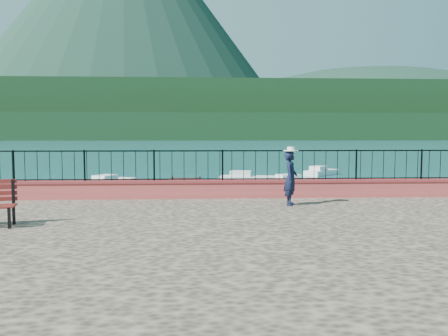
{
  "coord_description": "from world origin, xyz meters",
  "views": [
    {
      "loc": [
        -0.99,
        -10.34,
        3.22
      ],
      "look_at": [
        -0.34,
        2.0,
        2.3
      ],
      "focal_mm": 35.0,
      "sensor_mm": 36.0,
      "label": 1
    }
  ],
  "objects": [
    {
      "name": "ground",
      "position": [
        0.0,
        0.0,
        0.0
      ],
      "size": [
        2000.0,
        2000.0,
        0.0
      ],
      "primitive_type": "plane",
      "color": "#19596B",
      "rests_on": "ground"
    },
    {
      "name": "boat_3",
      "position": [
        -6.71,
        17.47,
        0.4
      ],
      "size": [
        2.88,
        3.93,
        0.8
      ],
      "primitive_type": "cube",
      "rotation": [
        0.0,
        0.0,
        1.09
      ],
      "color": "silver",
      "rests_on": "ground"
    },
    {
      "name": "volcano",
      "position": [
        -120.0,
        700.0,
        190.0
      ],
      "size": [
        560.0,
        560.0,
        380.0
      ],
      "primitive_type": "cone",
      "color": "#142D23",
      "rests_on": "ground"
    },
    {
      "name": "boat_5",
      "position": [
        8.81,
        24.57,
        0.4
      ],
      "size": [
        3.38,
        3.34,
        0.8
      ],
      "primitive_type": "cube",
      "rotation": [
        0.0,
        0.0,
        0.77
      ],
      "color": "silver",
      "rests_on": "ground"
    },
    {
      "name": "far_forest",
      "position": [
        0.0,
        300.0,
        9.0
      ],
      "size": [
        900.0,
        60.0,
        18.0
      ],
      "primitive_type": "cube",
      "color": "black",
      "rests_on": "ground"
    },
    {
      "name": "dock",
      "position": [
        -2.0,
        12.0,
        0.15
      ],
      "size": [
        2.0,
        16.0,
        0.3
      ],
      "primitive_type": "cube",
      "color": "#2D231C",
      "rests_on": "ground"
    },
    {
      "name": "boat_2",
      "position": [
        5.05,
        17.01,
        0.4
      ],
      "size": [
        4.03,
        2.43,
        0.8
      ],
      "primitive_type": "cube",
      "rotation": [
        0.0,
        0.0,
        0.32
      ],
      "color": "silver",
      "rests_on": "ground"
    },
    {
      "name": "boat_1",
      "position": [
        1.27,
        14.14,
        0.4
      ],
      "size": [
        4.26,
        1.78,
        0.8
      ],
      "primitive_type": "cube",
      "rotation": [
        0.0,
        0.0,
        0.12
      ],
      "color": "white",
      "rests_on": "ground"
    },
    {
      "name": "person",
      "position": [
        1.6,
        2.11,
        1.99
      ],
      "size": [
        0.55,
        0.67,
        1.58
      ],
      "primitive_type": "imported",
      "rotation": [
        0.0,
        0.0,
        1.22
      ],
      "color": "black",
      "rests_on": "promenade"
    },
    {
      "name": "companion_hill",
      "position": [
        220.0,
        560.0,
        0.0
      ],
      "size": [
        448.0,
        384.0,
        180.0
      ],
      "primitive_type": "ellipsoid",
      "color": "#142D23",
      "rests_on": "ground"
    },
    {
      "name": "hat",
      "position": [
        1.6,
        2.11,
        2.84
      ],
      "size": [
        0.44,
        0.44,
        0.12
      ],
      "primitive_type": "cylinder",
      "color": "white",
      "rests_on": "person"
    },
    {
      "name": "boat_4",
      "position": [
        2.34,
        19.59,
        0.4
      ],
      "size": [
        4.25,
        2.07,
        0.8
      ],
      "primitive_type": "cube",
      "rotation": [
        0.0,
        0.0,
        -0.2
      ],
      "color": "silver",
      "rests_on": "ground"
    },
    {
      "name": "boat_0",
      "position": [
        -4.47,
        8.66,
        0.4
      ],
      "size": [
        3.55,
        2.52,
        0.8
      ],
      "primitive_type": "cube",
      "rotation": [
        0.0,
        0.0,
        0.41
      ],
      "color": "silver",
      "rests_on": "ground"
    },
    {
      "name": "railing",
      "position": [
        0.0,
        3.7,
        2.25
      ],
      "size": [
        27.0,
        0.05,
        0.95
      ],
      "primitive_type": "cube",
      "color": "black",
      "rests_on": "parapet"
    },
    {
      "name": "foothills",
      "position": [
        0.0,
        360.0,
        22.0
      ],
      "size": [
        900.0,
        120.0,
        44.0
      ],
      "primitive_type": "cube",
      "color": "black",
      "rests_on": "ground"
    },
    {
      "name": "parapet",
      "position": [
        0.0,
        3.7,
        1.49
      ],
      "size": [
        28.0,
        0.46,
        0.58
      ],
      "primitive_type": "cube",
      "color": "#BB4643",
      "rests_on": "promenade"
    }
  ]
}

